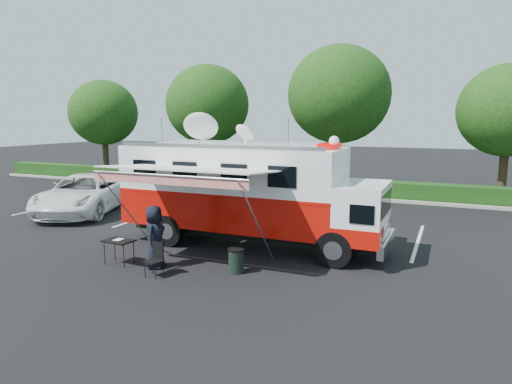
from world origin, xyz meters
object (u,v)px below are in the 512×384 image
folding_table (119,242)px  trash_bin (236,261)px  command_truck (248,192)px  white_suv (86,212)px

folding_table → trash_bin: 3.83m
command_truck → trash_bin: (0.86, -2.78, -1.59)m
white_suv → folding_table: 8.95m
command_truck → trash_bin: command_truck is taller
white_suv → trash_bin: bearing=-45.6°
folding_table → trash_bin: (3.74, 0.73, -0.36)m
white_suv → trash_bin: 11.71m
trash_bin → white_suv: bearing=154.9°
command_truck → white_suv: 10.17m
command_truck → trash_bin: bearing=-72.8°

